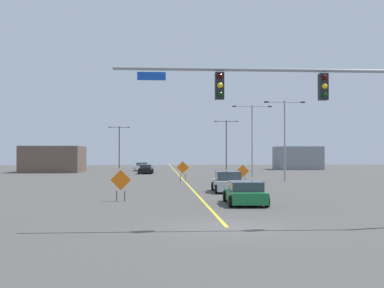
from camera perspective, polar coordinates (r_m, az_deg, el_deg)
ground at (r=19.39m, az=4.10°, el=-9.61°), size 193.75×193.75×0.00m
road_centre_stripe at (r=72.91m, az=-1.82°, el=-3.28°), size 0.16×107.64×0.01m
traffic_signal_assembly at (r=20.13m, az=14.65°, el=4.95°), size 12.46×0.44×6.60m
street_lamp_mid_left at (r=91.52m, az=-8.41°, el=0.09°), size 3.86×0.24×7.72m
street_lamp_far_left at (r=51.34m, az=10.66°, el=1.27°), size 4.24×0.24×8.23m
street_lamp_near_left at (r=85.57m, az=3.98°, el=0.43°), size 4.12×0.24×8.48m
street_lamp_mid_right at (r=60.10m, az=6.96°, el=1.19°), size 4.82×0.24×8.66m
construction_sign_median_far at (r=49.37m, az=-1.08°, el=-2.86°), size 1.25×0.13×2.04m
construction_sign_median_near at (r=45.14m, az=5.88°, el=-3.25°), size 1.17×0.05×1.80m
construction_sign_right_lane at (r=29.81m, az=-8.24°, el=-4.31°), size 1.24×0.14×1.89m
car_white_near at (r=79.25m, az=-5.79°, el=-2.65°), size 2.23×4.37×1.33m
car_green_mid at (r=27.95m, az=6.15°, el=-5.69°), size 2.26×4.46×1.30m
car_silver_approaching at (r=36.50m, az=4.14°, el=-4.45°), size 2.21×4.34×1.53m
car_black_passing at (r=68.29m, az=-5.35°, el=-2.93°), size 2.11×4.34×1.26m
roadside_building_east at (r=87.21m, az=12.12°, el=-1.59°), size 7.57×5.68×3.95m
roadside_building_west at (r=76.90m, az=-15.70°, el=-1.69°), size 8.49×8.77×3.87m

